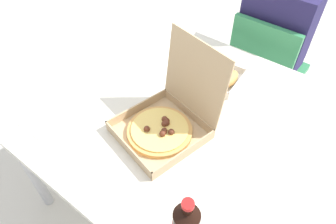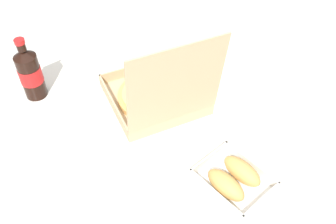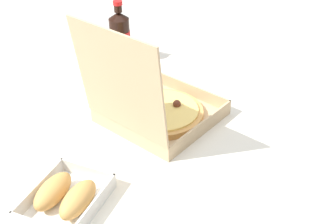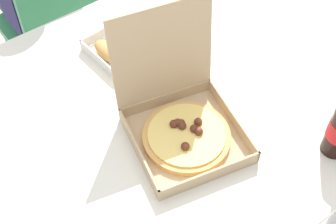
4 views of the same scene
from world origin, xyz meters
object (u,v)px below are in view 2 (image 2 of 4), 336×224
pizza_box_open (158,94)px  bread_side_box (234,179)px  cola_bottle (30,73)px  paper_menu (198,29)px

pizza_box_open → bread_side_box: size_ratio=1.95×
pizza_box_open → cola_bottle: size_ratio=1.73×
bread_side_box → cola_bottle: 0.73m
bread_side_box → paper_menu: 0.76m
pizza_box_open → paper_menu: (-0.40, -0.25, -0.05)m
pizza_box_open → paper_menu: size_ratio=1.85×
cola_bottle → paper_menu: (-0.70, 0.04, -0.09)m
cola_bottle → paper_menu: 0.71m
pizza_box_open → bread_side_box: 0.38m
pizza_box_open → bread_side_box: (0.03, 0.38, -0.02)m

